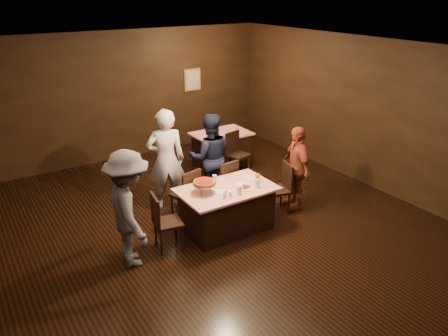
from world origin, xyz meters
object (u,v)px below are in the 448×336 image
(main_table, at_px, (227,209))
(glass_amber, at_px, (257,178))
(chair_end_right, at_px, (277,189))
(plate_empty, at_px, (248,178))
(diner_grey_knit, at_px, (129,209))
(diner_navy_hoodie, at_px, (210,157))
(back_table, at_px, (221,149))
(diner_white_jacket, at_px, (166,160))
(diner_red_shirt, at_px, (296,168))
(chair_far_right, at_px, (223,183))
(chair_end_left, at_px, (168,221))
(glass_front_right, at_px, (257,184))
(glass_back, at_px, (215,179))
(pizza_stand, at_px, (204,183))
(chair_back_near, at_px, (238,154))
(chair_back_far, at_px, (208,138))
(glass_front_left, at_px, (239,190))
(chair_far_left, at_px, (185,193))

(main_table, xyz_separation_m, glass_amber, (0.60, -0.05, 0.46))
(chair_end_right, xyz_separation_m, plate_empty, (-0.55, 0.15, 0.30))
(diner_grey_knit, bearing_deg, diner_navy_hoodie, -53.52)
(back_table, height_order, diner_navy_hoodie, diner_navy_hoodie)
(diner_white_jacket, xyz_separation_m, diner_red_shirt, (2.04, -1.25, -0.17))
(diner_grey_knit, bearing_deg, chair_far_right, -62.94)
(chair_end_left, xyz_separation_m, glass_front_right, (1.55, -0.25, 0.37))
(chair_end_right, xyz_separation_m, glass_amber, (-0.50, -0.05, 0.37))
(diner_white_jacket, distance_m, glass_back, 1.07)
(main_table, relative_size, pizza_stand, 4.21)
(back_table, relative_size, chair_back_near, 1.37)
(chair_back_far, distance_m, diner_grey_knit, 4.59)
(chair_end_left, height_order, diner_white_jacket, diner_white_jacket)
(chair_end_right, xyz_separation_m, diner_navy_hoodie, (-0.72, 1.17, 0.39))
(chair_far_right, xyz_separation_m, chair_end_left, (-1.50, -0.75, 0.00))
(glass_front_right, bearing_deg, diner_white_jacket, 122.04)
(main_table, distance_m, back_table, 2.97)
(diner_white_jacket, distance_m, plate_empty, 1.54)
(glass_back, bearing_deg, chair_far_right, 45.00)
(back_table, xyz_separation_m, plate_empty, (-0.97, -2.41, 0.39))
(chair_end_left, bearing_deg, diner_white_jacket, -16.20)
(diner_navy_hoodie, relative_size, diner_red_shirt, 1.09)
(glass_front_left, bearing_deg, chair_far_right, 71.57)
(plate_empty, distance_m, glass_front_left, 0.68)
(chair_far_right, height_order, glass_amber, chair_far_right)
(chair_end_right, relative_size, glass_back, 6.79)
(diner_grey_knit, distance_m, glass_front_right, 2.19)
(chair_end_left, bearing_deg, main_table, -80.73)
(chair_far_left, bearing_deg, chair_far_right, 165.15)
(chair_far_left, bearing_deg, chair_end_left, 32.13)
(diner_red_shirt, height_order, pizza_stand, diner_red_shirt)
(diner_red_shirt, bearing_deg, chair_end_right, -71.06)
(chair_far_right, relative_size, chair_end_right, 1.00)
(main_table, xyz_separation_m, glass_back, (-0.05, 0.30, 0.46))
(chair_end_right, distance_m, diner_navy_hoodie, 1.43)
(glass_front_right, bearing_deg, chair_far_right, 92.86)
(chair_far_left, xyz_separation_m, chair_far_right, (0.80, 0.00, 0.00))
(main_table, bearing_deg, glass_back, 99.46)
(chair_far_left, distance_m, glass_front_right, 1.36)
(chair_end_right, distance_m, glass_amber, 0.62)
(chair_back_near, height_order, chair_back_far, same)
(main_table, relative_size, chair_end_right, 1.68)
(chair_back_near, distance_m, diner_white_jacket, 2.15)
(pizza_stand, bearing_deg, glass_back, 35.54)
(chair_back_far, xyz_separation_m, diner_grey_knit, (-3.24, -3.22, 0.42))
(chair_far_right, relative_size, diner_red_shirt, 0.60)
(chair_back_far, bearing_deg, glass_front_left, 52.39)
(chair_far_right, relative_size, chair_back_near, 1.00)
(main_table, height_order, glass_front_right, glass_front_right)
(diner_grey_knit, height_order, plate_empty, diner_grey_knit)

